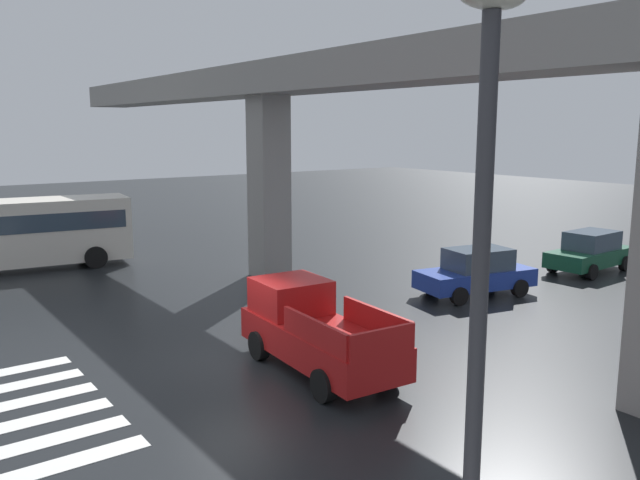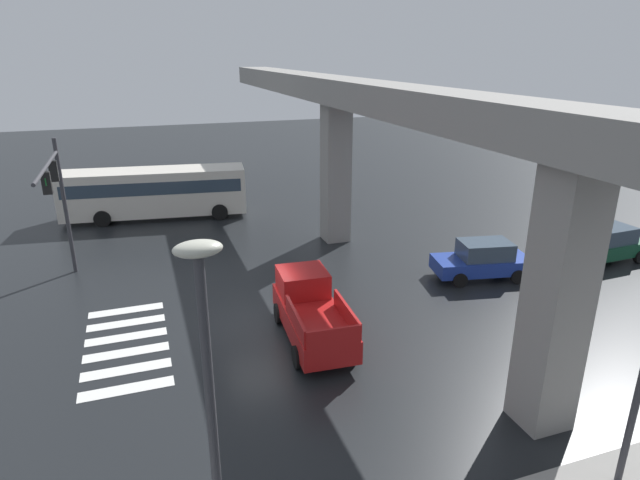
{
  "view_description": "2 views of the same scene",
  "coord_description": "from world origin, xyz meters",
  "px_view_note": "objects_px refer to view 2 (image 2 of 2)",
  "views": [
    {
      "loc": [
        14.27,
        -7.53,
        6.04
      ],
      "look_at": [
        -1.69,
        4.01,
        2.59
      ],
      "focal_mm": 36.28,
      "sensor_mm": 36.0,
      "label": 1
    },
    {
      "loc": [
        17.6,
        -3.72,
        9.7
      ],
      "look_at": [
        -0.45,
        2.54,
        2.89
      ],
      "focal_mm": 29.81,
      "sensor_mm": 36.0,
      "label": 2
    }
  ],
  "objects_px": {
    "sedan_dark_green": "(607,244)",
    "traffic_signal_mast": "(56,188)",
    "pickup_truck": "(311,311)",
    "city_bus": "(155,190)",
    "sedan_blue": "(483,260)",
    "street_lamp_near_corner": "(210,404)"
  },
  "relations": [
    {
      "from": "sedan_blue",
      "to": "traffic_signal_mast",
      "type": "xyz_separation_m",
      "value": [
        -5.06,
        -17.47,
        3.53
      ]
    },
    {
      "from": "sedan_dark_green",
      "to": "traffic_signal_mast",
      "type": "distance_m",
      "value": 25.24
    },
    {
      "from": "sedan_blue",
      "to": "traffic_signal_mast",
      "type": "distance_m",
      "value": 18.53
    },
    {
      "from": "sedan_blue",
      "to": "traffic_signal_mast",
      "type": "bearing_deg",
      "value": -106.16
    },
    {
      "from": "sedan_blue",
      "to": "city_bus",
      "type": "bearing_deg",
      "value": -137.16
    },
    {
      "from": "sedan_blue",
      "to": "traffic_signal_mast",
      "type": "relative_size",
      "value": 0.7
    },
    {
      "from": "city_bus",
      "to": "traffic_signal_mast",
      "type": "relative_size",
      "value": 1.7
    },
    {
      "from": "pickup_truck",
      "to": "traffic_signal_mast",
      "type": "height_order",
      "value": "traffic_signal_mast"
    },
    {
      "from": "sedan_dark_green",
      "to": "street_lamp_near_corner",
      "type": "relative_size",
      "value": 0.6
    },
    {
      "from": "pickup_truck",
      "to": "street_lamp_near_corner",
      "type": "distance_m",
      "value": 10.76
    },
    {
      "from": "sedan_dark_green",
      "to": "street_lamp_near_corner",
      "type": "xyz_separation_m",
      "value": [
        11.29,
        -20.48,
        3.7
      ]
    },
    {
      "from": "pickup_truck",
      "to": "street_lamp_near_corner",
      "type": "bearing_deg",
      "value": -26.83
    },
    {
      "from": "pickup_truck",
      "to": "traffic_signal_mast",
      "type": "xyz_separation_m",
      "value": [
        -7.5,
        -8.52,
        3.4
      ]
    },
    {
      "from": "pickup_truck",
      "to": "city_bus",
      "type": "distance_m",
      "value": 17.44
    },
    {
      "from": "traffic_signal_mast",
      "to": "street_lamp_near_corner",
      "type": "distance_m",
      "value": 17.02
    },
    {
      "from": "pickup_truck",
      "to": "traffic_signal_mast",
      "type": "relative_size",
      "value": 0.8
    },
    {
      "from": "city_bus",
      "to": "sedan_dark_green",
      "type": "relative_size",
      "value": 2.52
    },
    {
      "from": "sedan_blue",
      "to": "traffic_signal_mast",
      "type": "height_order",
      "value": "traffic_signal_mast"
    },
    {
      "from": "pickup_truck",
      "to": "sedan_dark_green",
      "type": "distance_m",
      "value": 16.06
    },
    {
      "from": "pickup_truck",
      "to": "sedan_blue",
      "type": "distance_m",
      "value": 9.27
    },
    {
      "from": "sedan_dark_green",
      "to": "traffic_signal_mast",
      "type": "relative_size",
      "value": 0.67
    },
    {
      "from": "pickup_truck",
      "to": "sedan_dark_green",
      "type": "xyz_separation_m",
      "value": [
        -2.23,
        15.9,
        -0.14
      ]
    }
  ]
}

